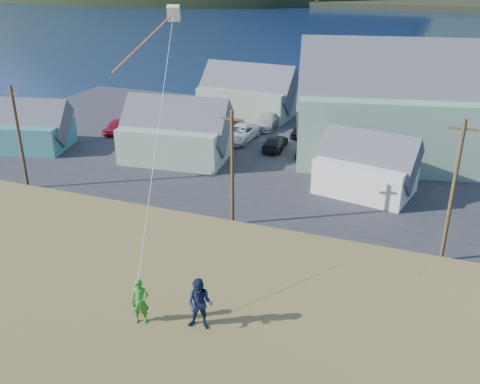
% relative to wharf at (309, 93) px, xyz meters
% --- Properties ---
extents(ground, '(900.00, 900.00, 0.00)m').
position_rel_wharf_xyz_m(ground, '(6.00, -40.00, -0.45)').
color(ground, '#0A1638').
rests_on(ground, ground).
extents(grass_strip, '(110.00, 8.00, 0.10)m').
position_rel_wharf_xyz_m(grass_strip, '(6.00, -42.00, -0.40)').
color(grass_strip, '#4C3D19').
rests_on(grass_strip, ground).
extents(waterfront_lot, '(72.00, 36.00, 0.12)m').
position_rel_wharf_xyz_m(waterfront_lot, '(6.00, -23.00, -0.39)').
color(waterfront_lot, '#28282B').
rests_on(waterfront_lot, ground).
extents(wharf, '(26.00, 14.00, 0.90)m').
position_rel_wharf_xyz_m(wharf, '(0.00, 0.00, 0.00)').
color(wharf, gray).
rests_on(wharf, ground).
extents(shed_teal, '(8.54, 6.77, 5.93)m').
position_rel_wharf_xyz_m(shed_teal, '(-20.29, -30.35, 1.78)').
color(shed_teal, '#327176').
rests_on(shed_teal, waterfront_lot).
extents(shed_palegreen_near, '(10.30, 7.09, 7.06)m').
position_rel_wharf_xyz_m(shed_palegreen_near, '(-5.63, -28.03, 2.21)').
color(shed_palegreen_near, gray).
rests_on(shed_palegreen_near, waterfront_lot).
extents(shed_white, '(8.38, 6.34, 6.03)m').
position_rel_wharf_xyz_m(shed_white, '(11.88, -29.57, 1.88)').
color(shed_white, silver).
rests_on(shed_white, waterfront_lot).
extents(shed_palegreen_far, '(11.28, 6.85, 7.38)m').
position_rel_wharf_xyz_m(shed_palegreen_far, '(-4.58, -11.63, 2.37)').
color(shed_palegreen_far, gray).
rests_on(shed_palegreen_far, waterfront_lot).
extents(utility_poles, '(32.08, 0.24, 9.08)m').
position_rel_wharf_xyz_m(utility_poles, '(3.13, -38.50, 3.96)').
color(utility_poles, '#47331E').
rests_on(utility_poles, waterfront_lot).
extents(parked_cars, '(24.45, 13.04, 1.57)m').
position_rel_wharf_xyz_m(parked_cars, '(-2.66, -19.11, 0.40)').
color(parked_cars, black).
rests_on(parked_cars, waterfront_lot).
extents(kite_flyer_green, '(0.64, 0.54, 1.49)m').
position_rel_wharf_xyz_m(kite_flyer_green, '(8.93, -58.30, 7.49)').
color(kite_flyer_green, '#2D7D22').
rests_on(kite_flyer_green, hillside).
extents(kite_flyer_navy, '(0.90, 0.75, 1.67)m').
position_rel_wharf_xyz_m(kite_flyer_navy, '(10.73, -57.90, 7.59)').
color(kite_flyer_navy, '#16213F').
rests_on(kite_flyer_navy, hillside).
extents(kite_rig, '(1.64, 3.74, 9.94)m').
position_rel_wharf_xyz_m(kite_rig, '(6.86, -51.68, 14.82)').
color(kite_rig, beige).
rests_on(kite_rig, ground).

